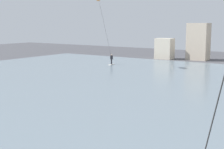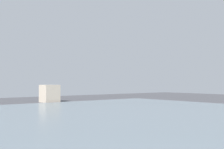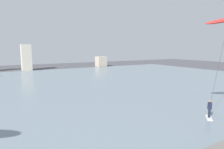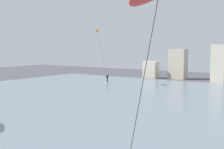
# 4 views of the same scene
# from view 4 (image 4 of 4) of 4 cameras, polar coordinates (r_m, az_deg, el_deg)

# --- Properties ---
(water_bay) EXTENTS (84.00, 52.00, 0.10)m
(water_bay) POSITION_cam_4_polar(r_m,az_deg,el_deg) (32.95, 16.17, -6.99)
(water_bay) COLOR slate
(water_bay) RESTS_ON ground
(far_shore_buildings) EXTENTS (42.67, 5.55, 7.53)m
(far_shore_buildings) POSITION_cam_4_polar(r_m,az_deg,el_deg) (61.48, 20.04, 1.35)
(far_shore_buildings) COLOR beige
(far_shore_buildings) RESTS_ON ground
(kitesurfer_orange) EXTENTS (2.07, 4.94, 10.25)m
(kitesurfer_orange) POSITION_cam_4_polar(r_m,az_deg,el_deg) (54.58, -2.62, 7.08)
(kitesurfer_orange) COLOR silver
(kitesurfer_orange) RESTS_ON water_bay
(kitesurfer_red) EXTENTS (4.14, 3.30, 9.32)m
(kitesurfer_red) POSITION_cam_4_polar(r_m,az_deg,el_deg) (9.19, 8.72, 13.50)
(kitesurfer_red) COLOR silver
(kitesurfer_red) RESTS_ON water_bay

